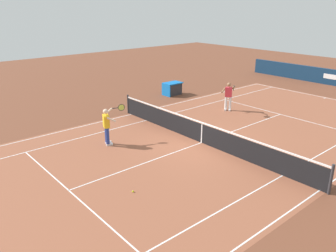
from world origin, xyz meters
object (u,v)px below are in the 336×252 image
(tennis_player_near, at_px, (107,125))
(equipment_cart_tarped, at_px, (172,89))
(tennis_player_far, at_px, (229,95))
(tennis_net, at_px, (202,132))
(tennis_ball, at_px, (133,191))

(tennis_player_near, relative_size, equipment_cart_tarped, 1.36)
(tennis_player_near, bearing_deg, tennis_player_far, 178.99)
(tennis_player_near, xyz_separation_m, equipment_cart_tarped, (-7.96, -4.71, -0.49))
(tennis_net, height_order, tennis_ball, tennis_net)
(equipment_cart_tarped, bearing_deg, tennis_ball, 42.83)
(tennis_net, distance_m, equipment_cart_tarped, 8.66)
(tennis_player_near, relative_size, tennis_player_far, 1.00)
(tennis_ball, distance_m, equipment_cart_tarped, 12.95)
(tennis_net, distance_m, tennis_player_far, 5.34)
(tennis_player_far, xyz_separation_m, equipment_cart_tarped, (0.06, -4.85, -0.49))
(tennis_net, xyz_separation_m, tennis_player_near, (3.29, -2.58, 0.44))
(tennis_net, distance_m, tennis_ball, 5.08)
(tennis_player_near, xyz_separation_m, tennis_ball, (1.54, 4.09, -0.90))
(tennis_player_far, xyz_separation_m, tennis_ball, (9.56, 3.95, -0.90))
(tennis_net, distance_m, tennis_player_near, 4.20)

